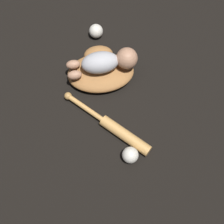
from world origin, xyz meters
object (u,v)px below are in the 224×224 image
at_px(baseball_bat, 116,129).
at_px(baseball, 130,155).
at_px(baseball_glove, 100,70).
at_px(baseball_spare, 95,31).
at_px(baby_figure, 107,62).

xyz_separation_m(baseball_bat, baseball, (0.05, -0.13, 0.01)).
relative_size(baseball_glove, baseball, 4.65).
bearing_deg(baseball_bat, baseball_spare, 97.46).
relative_size(baseball, baseball_spare, 0.99).
relative_size(baseball_glove, baseball_spare, 4.61).
relative_size(baseball_glove, baseball_bat, 0.87).
bearing_deg(baseball_spare, baseball_glove, -86.41).
xyz_separation_m(baby_figure, baseball, (0.07, -0.42, -0.08)).
xyz_separation_m(baby_figure, baseball_spare, (-0.05, 0.25, -0.08)).
xyz_separation_m(baseball_glove, baseball_bat, (0.06, -0.31, -0.01)).
distance_m(baseball_glove, baby_figure, 0.09).
height_order(baby_figure, baseball_bat, baby_figure).
height_order(baseball, baseball_spare, same).
bearing_deg(baseball_glove, baby_figure, -22.54).
xyz_separation_m(baseball_bat, baseball_spare, (-0.07, 0.54, 0.01)).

